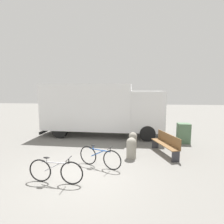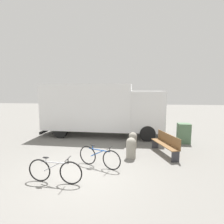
{
  "view_description": "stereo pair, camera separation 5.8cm",
  "coord_description": "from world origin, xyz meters",
  "px_view_note": "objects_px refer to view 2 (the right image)",
  "views": [
    {
      "loc": [
        1.66,
        -5.73,
        2.94
      ],
      "look_at": [
        0.68,
        3.73,
        1.73
      ],
      "focal_mm": 28.0,
      "sensor_mm": 36.0,
      "label": 1
    },
    {
      "loc": [
        1.72,
        -5.73,
        2.94
      ],
      "look_at": [
        0.68,
        3.73,
        1.73
      ],
      "focal_mm": 28.0,
      "sensor_mm": 36.0,
      "label": 2
    }
  ],
  "objects_px": {
    "bicycle_near": "(55,171)",
    "utility_box": "(184,133)",
    "bicycle_middle": "(99,157)",
    "bollard_far_bench": "(133,140)",
    "bollard_near_bench": "(131,147)",
    "delivery_truck": "(101,107)",
    "park_bench": "(166,143)"
  },
  "relations": [
    {
      "from": "park_bench",
      "to": "bicycle_middle",
      "type": "bearing_deg",
      "value": 101.6
    },
    {
      "from": "bicycle_middle",
      "to": "bollard_near_bench",
      "type": "relative_size",
      "value": 1.88
    },
    {
      "from": "bicycle_near",
      "to": "bicycle_middle",
      "type": "bearing_deg",
      "value": 50.74
    },
    {
      "from": "bicycle_middle",
      "to": "bollard_near_bench",
      "type": "bearing_deg",
      "value": 60.86
    },
    {
      "from": "bicycle_near",
      "to": "utility_box",
      "type": "height_order",
      "value": "utility_box"
    },
    {
      "from": "park_bench",
      "to": "utility_box",
      "type": "distance_m",
      "value": 2.29
    },
    {
      "from": "delivery_truck",
      "to": "bicycle_near",
      "type": "distance_m",
      "value": 6.33
    },
    {
      "from": "delivery_truck",
      "to": "utility_box",
      "type": "bearing_deg",
      "value": -13.97
    },
    {
      "from": "bicycle_near",
      "to": "bollard_far_bench",
      "type": "height_order",
      "value": "bicycle_near"
    },
    {
      "from": "park_bench",
      "to": "bollard_near_bench",
      "type": "relative_size",
      "value": 2.11
    },
    {
      "from": "delivery_truck",
      "to": "bicycle_middle",
      "type": "distance_m",
      "value": 5.12
    },
    {
      "from": "park_bench",
      "to": "utility_box",
      "type": "relative_size",
      "value": 1.75
    },
    {
      "from": "bicycle_middle",
      "to": "delivery_truck",
      "type": "bearing_deg",
      "value": 119.32
    },
    {
      "from": "park_bench",
      "to": "bicycle_middle",
      "type": "relative_size",
      "value": 1.12
    },
    {
      "from": "utility_box",
      "to": "bollard_far_bench",
      "type": "bearing_deg",
      "value": -157.76
    },
    {
      "from": "delivery_truck",
      "to": "bollard_near_bench",
      "type": "relative_size",
      "value": 8.44
    },
    {
      "from": "bicycle_middle",
      "to": "bollard_far_bench",
      "type": "relative_size",
      "value": 2.11
    },
    {
      "from": "utility_box",
      "to": "delivery_truck",
      "type": "bearing_deg",
      "value": 164.62
    },
    {
      "from": "bollard_near_bench",
      "to": "bollard_far_bench",
      "type": "relative_size",
      "value": 1.12
    },
    {
      "from": "delivery_truck",
      "to": "bicycle_near",
      "type": "relative_size",
      "value": 4.24
    },
    {
      "from": "park_bench",
      "to": "utility_box",
      "type": "xyz_separation_m",
      "value": [
        1.31,
        1.88,
        0.03
      ]
    },
    {
      "from": "bollard_far_bench",
      "to": "delivery_truck",
      "type": "bearing_deg",
      "value": 129.35
    },
    {
      "from": "bicycle_near",
      "to": "utility_box",
      "type": "bearing_deg",
      "value": 45.7
    },
    {
      "from": "bicycle_near",
      "to": "bicycle_middle",
      "type": "height_order",
      "value": "same"
    },
    {
      "from": "delivery_truck",
      "to": "park_bench",
      "type": "height_order",
      "value": "delivery_truck"
    },
    {
      "from": "delivery_truck",
      "to": "bicycle_middle",
      "type": "bearing_deg",
      "value": -79.98
    },
    {
      "from": "bollard_near_bench",
      "to": "bicycle_middle",
      "type": "bearing_deg",
      "value": -139.84
    },
    {
      "from": "bicycle_near",
      "to": "bollard_near_bench",
      "type": "relative_size",
      "value": 1.99
    },
    {
      "from": "bicycle_near",
      "to": "utility_box",
      "type": "xyz_separation_m",
      "value": [
        5.28,
        4.83,
        0.15
      ]
    },
    {
      "from": "bicycle_near",
      "to": "utility_box",
      "type": "relative_size",
      "value": 1.65
    },
    {
      "from": "bollard_near_bench",
      "to": "bollard_far_bench",
      "type": "height_order",
      "value": "bollard_near_bench"
    },
    {
      "from": "bollard_near_bench",
      "to": "utility_box",
      "type": "xyz_separation_m",
      "value": [
        2.9,
        2.52,
        0.06
      ]
    }
  ]
}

